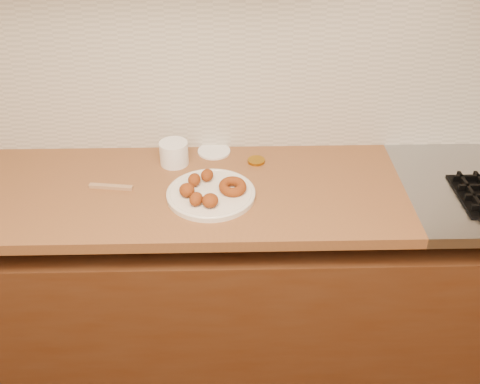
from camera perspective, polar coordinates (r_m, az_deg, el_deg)
name	(u,v)px	position (r m, az deg, el deg)	size (l,w,h in m)	color
wall_back	(261,33)	(2.08, 2.15, 15.83)	(4.00, 0.02, 2.70)	tan
base_cabinet	(260,291)	(2.32, 2.07, -10.02)	(3.60, 0.60, 0.77)	#492A16
butcher_block	(81,193)	(2.07, -15.89, -0.14)	(2.30, 0.62, 0.04)	brown
backsplash	(260,74)	(2.12, 2.08, 11.87)	(3.60, 0.02, 0.60)	beige
donut_plate	(211,194)	(1.94, -2.97, -0.23)	(0.31, 0.31, 0.02)	white
ring_donut	(232,187)	(1.93, -0.77, 0.55)	(0.10, 0.10, 0.03)	brown
fried_dough_chunks	(199,190)	(1.91, -4.21, 0.24)	(0.15, 0.22, 0.05)	brown
plastic_tub	(174,153)	(2.12, -6.73, 3.94)	(0.11, 0.11, 0.09)	white
tub_lid	(214,151)	(2.20, -2.65, 4.16)	(0.13, 0.13, 0.01)	white
brass_jar_lid	(256,161)	(2.13, 1.66, 3.19)	(0.07, 0.07, 0.01)	#9F6E16
wooden_utensil	(111,187)	(2.03, -12.98, 0.52)	(0.16, 0.02, 0.01)	#A37B56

